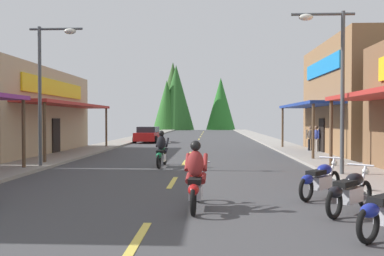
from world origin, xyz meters
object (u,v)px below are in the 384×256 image
Objects in this scene: streetlamp_right at (332,68)px; pedestrian_browsing at (316,137)px; motorcycle_parked_right_4 at (320,179)px; parked_car_curbside at (149,135)px; pedestrian_by_shop at (311,137)px; motorcycle_parked_right_3 at (350,191)px; streetlamp_left at (48,75)px; rider_cruising_trailing at (162,152)px; rider_cruising_lead at (196,180)px.

pedestrian_browsing is (2.05, 10.29, -2.88)m from streetlamp_right.
pedestrian_browsing is (3.46, 14.18, 0.48)m from motorcycle_parked_right_4.
parked_car_curbside is at bearing 114.65° from streetlamp_right.
streetlamp_right is at bearing 166.50° from pedestrian_by_shop.
pedestrian_browsing reaches higher than motorcycle_parked_right_3.
streetlamp_left is at bearing 169.32° from streetlamp_right.
rider_cruising_trailing is (-6.37, 2.83, -3.19)m from streetlamp_right.
pedestrian_by_shop reaches higher than motorcycle_parked_right_3.
motorcycle_parked_right_3 is at bearing -159.48° from parked_car_curbside.
pedestrian_by_shop reaches higher than parked_car_curbside.
pedestrian_by_shop is at bearing 34.59° from streetlamp_left.
pedestrian_by_shop is at bearing -128.56° from parked_car_curbside.
pedestrian_browsing reaches higher than motorcycle_parked_right_4.
parked_car_curbside is (-11.81, 10.98, -0.28)m from pedestrian_browsing.
motorcycle_parked_right_3 is 16.92m from pedestrian_by_shop.
rider_cruising_trailing reaches higher than motorcycle_parked_right_3.
rider_cruising_trailing is at bearing 156.07° from streetlamp_right.
motorcycle_parked_right_4 is 1.02× the size of pedestrian_by_shop.
streetlamp_right is 3.51× the size of pedestrian_browsing.
pedestrian_browsing is (0.17, -0.67, 0.02)m from pedestrian_by_shop.
streetlamp_left reaches higher than rider_cruising_lead.
pedestrian_browsing is (8.42, 7.46, 0.31)m from rider_cruising_trailing.
streetlamp_right is 7.67m from rider_cruising_trailing.
motorcycle_parked_right_4 is 0.38× the size of parked_car_curbside.
streetlamp_left is at bearing 42.70° from rider_cruising_lead.
pedestrian_by_shop reaches higher than rider_cruising_trailing.
streetlamp_right is 3.58× the size of pedestrian_by_shop.
streetlamp_left is at bearing 102.42° from rider_cruising_trailing.
parked_car_curbside is (-5.16, 26.62, 0.03)m from rider_cruising_lead.
rider_cruising_trailing is (-1.77, 8.18, 0.00)m from rider_cruising_lead.
streetlamp_left reaches higher than parked_car_curbside.
streetlamp_right is 11.49m from pedestrian_by_shop.
pedestrian_by_shop is 0.98× the size of pedestrian_browsing.
streetlamp_right is at bearing -152.37° from parked_car_curbside.
rider_cruising_lead is at bearing -166.06° from parked_car_curbside.
pedestrian_browsing is at bearing 31.20° from motorcycle_parked_right_3.
rider_cruising_lead is 1.29× the size of pedestrian_browsing.
motorcycle_parked_right_3 is at bearing 165.58° from pedestrian_by_shop.
rider_cruising_trailing is 0.49× the size of parked_car_curbside.
pedestrian_browsing reaches higher than rider_cruising_lead.
streetlamp_left reaches higher than pedestrian_browsing.
rider_cruising_lead is at bearing -164.62° from rider_cruising_trailing.
motorcycle_parked_right_4 is (-0.17, 1.77, 0.00)m from motorcycle_parked_right_3.
rider_cruising_lead is 1.00× the size of rider_cruising_trailing.
parked_car_curbside is (-11.64, 10.31, -0.26)m from pedestrian_by_shop.
rider_cruising_lead is (-3.19, -1.46, 0.17)m from motorcycle_parked_right_4.
motorcycle_parked_right_4 is 1.00× the size of pedestrian_browsing.
parked_car_curbside is (-8.34, 25.16, 0.20)m from motorcycle_parked_right_4.
parked_car_curbside is at bearing 12.92° from rider_cruising_lead.
streetlamp_right is at bearing -110.73° from rider_cruising_trailing.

